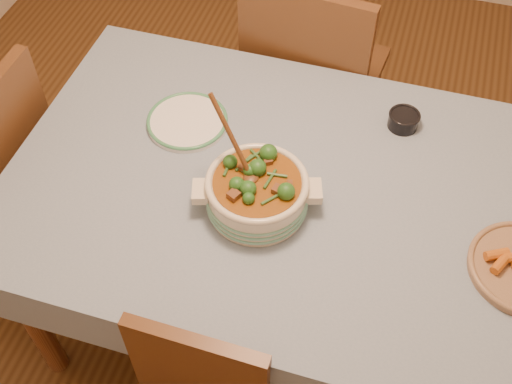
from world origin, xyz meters
TOP-DOWN VIEW (x-y plane):
  - floor at (0.00, 0.00)m, footprint 4.50×4.50m
  - dining_table at (0.00, 0.00)m, footprint 1.68×1.08m
  - stew_casserole at (-0.09, -0.09)m, footprint 0.36×0.34m
  - white_plate at (-0.39, 0.15)m, footprint 0.32×0.32m
  - condiment_bowl at (0.26, 0.34)m, footprint 0.11×0.11m
  - chair_far at (-0.11, 0.71)m, footprint 0.51×0.51m

SIDE VIEW (x-z plane):
  - floor at x=0.00m, z-range 0.00..0.00m
  - chair_far at x=-0.11m, z-range 0.07..1.07m
  - dining_table at x=0.00m, z-range 0.29..1.04m
  - white_plate at x=-0.39m, z-range 0.76..0.78m
  - condiment_bowl at x=0.26m, z-range 0.76..0.81m
  - stew_casserole at x=-0.09m, z-range 0.66..0.99m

